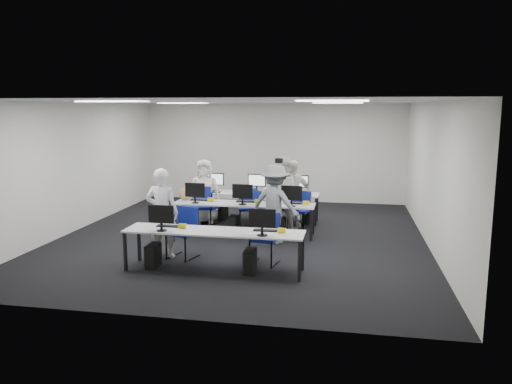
% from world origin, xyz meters
% --- Properties ---
extents(room, '(9.00, 9.02, 3.00)m').
position_xyz_m(room, '(0.00, 0.00, 1.50)').
color(room, black).
rests_on(room, ground).
extents(ceiling_panels, '(5.20, 4.60, 0.02)m').
position_xyz_m(ceiling_panels, '(0.00, 0.00, 2.98)').
color(ceiling_panels, white).
rests_on(ceiling_panels, room).
extents(desk_front, '(3.20, 0.70, 0.73)m').
position_xyz_m(desk_front, '(0.00, -2.40, 0.68)').
color(desk_front, silver).
rests_on(desk_front, ground).
extents(desk_mid, '(3.20, 0.70, 0.73)m').
position_xyz_m(desk_mid, '(0.00, 0.20, 0.68)').
color(desk_mid, silver).
rests_on(desk_mid, ground).
extents(desk_back, '(3.20, 0.70, 0.73)m').
position_xyz_m(desk_back, '(0.00, 1.60, 0.68)').
color(desk_back, silver).
rests_on(desk_back, ground).
extents(equipment_front, '(2.51, 0.41, 1.19)m').
position_xyz_m(equipment_front, '(-0.19, -2.42, 0.36)').
color(equipment_front, '#0D1EB5').
rests_on(equipment_front, desk_front).
extents(equipment_mid, '(2.91, 0.41, 1.19)m').
position_xyz_m(equipment_mid, '(-0.19, 0.18, 0.36)').
color(equipment_mid, white).
rests_on(equipment_mid, desk_mid).
extents(equipment_back, '(2.91, 0.41, 1.19)m').
position_xyz_m(equipment_back, '(0.19, 1.62, 0.36)').
color(equipment_back, white).
rests_on(equipment_back, desk_back).
extents(chair_0, '(0.59, 0.62, 0.97)m').
position_xyz_m(chair_0, '(-0.80, -1.75, 0.31)').
color(chair_0, navy).
rests_on(chair_0, ground).
extents(chair_1, '(0.54, 0.58, 0.95)m').
position_xyz_m(chair_1, '(0.83, -1.84, 0.30)').
color(chair_1, navy).
rests_on(chair_1, ground).
extents(chair_2, '(0.59, 0.62, 0.97)m').
position_xyz_m(chair_2, '(-1.17, 0.73, 0.31)').
color(chair_2, navy).
rests_on(chair_2, ground).
extents(chair_3, '(0.56, 0.59, 0.93)m').
position_xyz_m(chair_3, '(-0.04, 0.88, 0.29)').
color(chair_3, navy).
rests_on(chair_3, ground).
extents(chair_4, '(0.56, 0.59, 0.91)m').
position_xyz_m(chair_4, '(1.19, 0.85, 0.29)').
color(chair_4, navy).
rests_on(chair_4, ground).
extents(chair_5, '(0.52, 0.55, 0.83)m').
position_xyz_m(chair_5, '(-1.08, 1.14, 0.26)').
color(chair_5, navy).
rests_on(chair_5, ground).
extents(chair_6, '(0.57, 0.60, 0.90)m').
position_xyz_m(chair_6, '(0.14, 1.12, 0.28)').
color(chair_6, navy).
rests_on(chair_6, ground).
extents(chair_7, '(0.55, 0.58, 0.94)m').
position_xyz_m(chair_7, '(1.00, 0.95, 0.30)').
color(chair_7, navy).
rests_on(chair_7, ground).
extents(handbag, '(0.40, 0.32, 0.28)m').
position_xyz_m(handbag, '(-1.45, 0.35, 0.87)').
color(handbag, tan).
rests_on(handbag, desk_mid).
extents(student_0, '(0.64, 0.43, 1.74)m').
position_xyz_m(student_0, '(-1.20, -1.77, 0.87)').
color(student_0, silver).
rests_on(student_0, ground).
extents(student_1, '(0.86, 0.68, 1.75)m').
position_xyz_m(student_1, '(0.76, 0.77, 0.87)').
color(student_1, silver).
rests_on(student_1, ground).
extents(student_2, '(0.88, 0.67, 1.60)m').
position_xyz_m(student_2, '(-1.21, 1.14, 0.80)').
color(student_2, silver).
rests_on(student_2, ground).
extents(student_3, '(1.03, 0.63, 1.63)m').
position_xyz_m(student_3, '(0.99, 1.14, 0.82)').
color(student_3, silver).
rests_on(student_3, ground).
extents(photographer, '(1.24, 0.92, 1.70)m').
position_xyz_m(photographer, '(0.80, -0.40, 0.85)').
color(photographer, gray).
rests_on(photographer, ground).
extents(dslr_camera, '(0.19, 0.21, 0.10)m').
position_xyz_m(dslr_camera, '(0.85, -0.23, 1.76)').
color(dslr_camera, black).
rests_on(dslr_camera, photographer).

